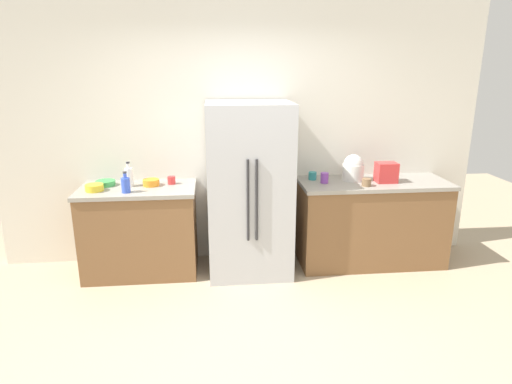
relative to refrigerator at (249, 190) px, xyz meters
The scene contains 16 objects.
ground_plane 1.64m from the refrigerator, 91.73° to the right, with size 10.34×10.34×0.00m, color tan.
kitchen_back_panel 0.67m from the refrigerator, 95.58° to the left, with size 5.17×0.10×2.79m, color silver.
counter_left 1.20m from the refrigerator, behind, with size 1.15×0.64×0.92m.
counter_right 1.39m from the refrigerator, ahead, with size 1.57×0.64×0.92m.
refrigerator is the anchor object (origin of this frame).
toaster 1.44m from the refrigerator, ahead, with size 0.21×0.16×0.21m, color red.
rice_cooker 1.13m from the refrigerator, ahead, with size 0.22×0.22×0.28m.
bottle_a 1.21m from the refrigerator, behind, with size 0.08×0.08×0.25m.
bottle_b 1.20m from the refrigerator, behind, with size 0.08×0.08×0.21m.
cup_a 0.79m from the refrigerator, ahead, with size 0.08×0.08×0.11m, color purple.
cup_b 1.19m from the refrigerator, ahead, with size 0.09×0.09×0.08m, color brown.
cup_c 0.81m from the refrigerator, 168.67° to the left, with size 0.08×0.08×0.08m, color red.
cup_d 0.72m from the refrigerator, 15.37° to the left, with size 0.09×0.09×0.08m, color teal.
bowl_a 1.51m from the refrigerator, behind, with size 0.17×0.17×0.07m, color yellow.
bowl_b 1.00m from the refrigerator, behind, with size 0.16×0.16×0.07m, color orange.
bowl_c 1.46m from the refrigerator, behind, with size 0.19×0.19×0.05m, color green.
Camera 1 is at (-0.31, -2.86, 2.09)m, focal length 30.67 mm.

